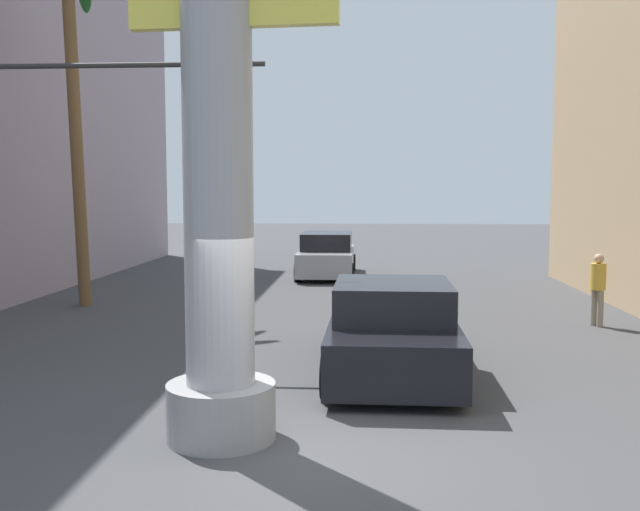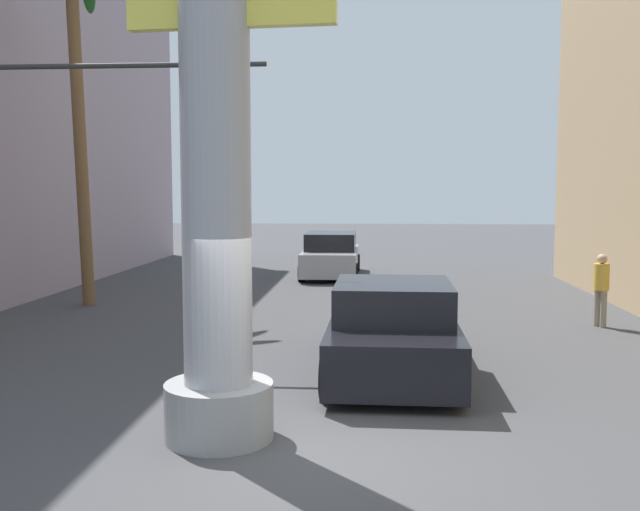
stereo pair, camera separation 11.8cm
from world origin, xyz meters
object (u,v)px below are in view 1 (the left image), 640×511
Objects in this scene: street_lamp at (638,123)px; palm_tree_mid_left at (78,79)px; traffic_light_mast at (65,142)px; car_far at (327,255)px; neon_sign_pole at (217,76)px; car_lead at (392,330)px; pedestrian_mid_right at (598,284)px.

palm_tree_mid_left is (-13.26, 2.05, 1.37)m from street_lamp.
traffic_light_mast is (-11.70, -2.53, -0.53)m from street_lamp.
traffic_light_mast reaches higher than car_far.
neon_sign_pole is at bearing -135.41° from street_lamp.
palm_tree_mid_left reaches higher than traffic_light_mast.
car_lead is at bearing -82.28° from car_far.
palm_tree_mid_left reaches higher than pedestrian_mid_right.
car_lead is 0.58× the size of palm_tree_mid_left.
street_lamp is at bearing -51.91° from car_far.
traffic_light_mast is at bearing -110.63° from car_far.
car_far is at bearing 50.23° from palm_tree_mid_left.
neon_sign_pole is at bearing -51.36° from traffic_light_mast.
traffic_light_mast is 1.13× the size of car_lead.
neon_sign_pole is at bearing -132.07° from pedestrian_mid_right.
palm_tree_mid_left is at bearing 141.83° from car_lead.
neon_sign_pole is 1.96× the size of car_lead.
palm_tree_mid_left is at bearing 120.16° from neon_sign_pole.
car_lead is at bearing -138.09° from pedestrian_mid_right.
palm_tree_mid_left reaches higher than street_lamp.
street_lamp is 1.46× the size of car_lead.
palm_tree_mid_left is (-7.81, 6.14, 5.19)m from car_lead.
traffic_light_mast is at bearing 165.97° from car_lead.
neon_sign_pole reaches higher than palm_tree_mid_left.
neon_sign_pole is 1.34× the size of street_lamp.
car_lead is 13.47m from car_far.
car_lead is (2.23, 3.47, -3.71)m from neon_sign_pole.
traffic_light_mast is 1.22× the size of car_far.
pedestrian_mid_right is (4.77, 4.28, 0.26)m from car_lead.
car_lead is 11.21m from palm_tree_mid_left.
neon_sign_pole reaches higher than car_lead.
neon_sign_pole is 10.78m from street_lamp.
neon_sign_pole is 11.21m from palm_tree_mid_left.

